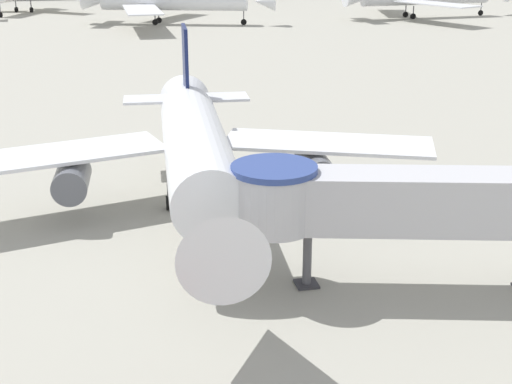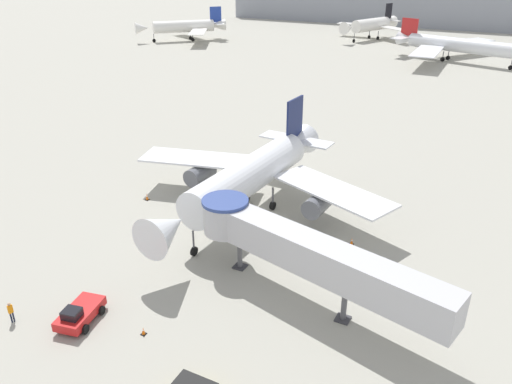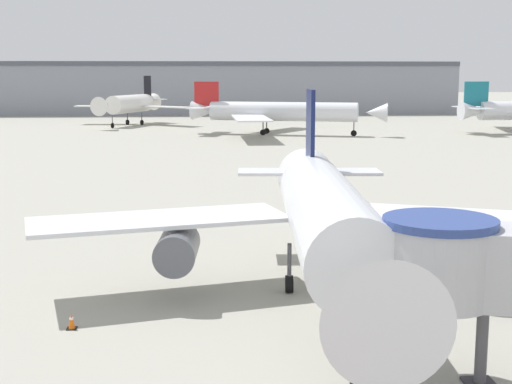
{
  "view_description": "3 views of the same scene",
  "coord_description": "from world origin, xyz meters",
  "px_view_note": "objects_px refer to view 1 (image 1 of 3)",
  "views": [
    {
      "loc": [
        -6.34,
        -39.86,
        16.42
      ],
      "look_at": [
        0.7,
        -6.35,
        3.93
      ],
      "focal_mm": 50.0,
      "sensor_mm": 36.0,
      "label": 1
    },
    {
      "loc": [
        21.16,
        -42.05,
        25.33
      ],
      "look_at": [
        0.89,
        -3.12,
        4.39
      ],
      "focal_mm": 35.0,
      "sensor_mm": 36.0,
      "label": 2
    },
    {
      "loc": [
        -7.34,
        -33.52,
        11.29
      ],
      "look_at": [
        -4.97,
        0.18,
        5.67
      ],
      "focal_mm": 50.0,
      "sensor_mm": 36.0,
      "label": 3
    }
  ],
  "objects_px": {
    "main_airplane": "(196,150)",
    "traffic_cone_starboard_wing": "(389,207)",
    "background_jet_red_tail": "(169,1)",
    "jet_bridge": "(441,201)"
  },
  "relations": [
    {
      "from": "main_airplane",
      "to": "traffic_cone_starboard_wing",
      "type": "height_order",
      "value": "main_airplane"
    },
    {
      "from": "main_airplane",
      "to": "background_jet_red_tail",
      "type": "bearing_deg",
      "value": 89.12
    },
    {
      "from": "traffic_cone_starboard_wing",
      "to": "background_jet_red_tail",
      "type": "distance_m",
      "value": 100.2
    },
    {
      "from": "main_airplane",
      "to": "jet_bridge",
      "type": "height_order",
      "value": "main_airplane"
    },
    {
      "from": "traffic_cone_starboard_wing",
      "to": "background_jet_red_tail",
      "type": "height_order",
      "value": "background_jet_red_tail"
    },
    {
      "from": "main_airplane",
      "to": "jet_bridge",
      "type": "xyz_separation_m",
      "value": [
        10.13,
        -11.34,
        0.15
      ]
    },
    {
      "from": "main_airplane",
      "to": "jet_bridge",
      "type": "relative_size",
      "value": 1.37
    },
    {
      "from": "main_airplane",
      "to": "jet_bridge",
      "type": "distance_m",
      "value": 15.2
    },
    {
      "from": "background_jet_red_tail",
      "to": "jet_bridge",
      "type": "bearing_deg",
      "value": -161.87
    },
    {
      "from": "traffic_cone_starboard_wing",
      "to": "background_jet_red_tail",
      "type": "relative_size",
      "value": 0.02
    }
  ]
}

